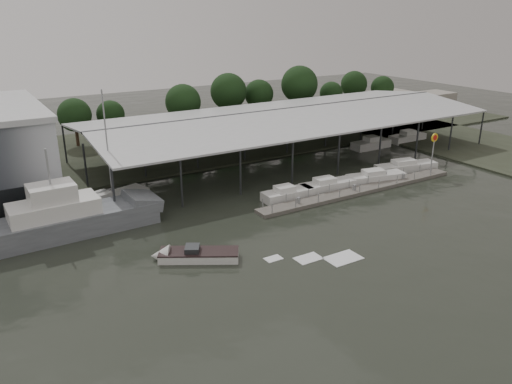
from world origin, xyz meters
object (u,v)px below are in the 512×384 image
grey_trawler (68,218)px  white_sailboat (108,201)px  speedboat_underway (192,255)px  shell_fuel_sign (434,146)px

grey_trawler → white_sailboat: 7.37m
grey_trawler → speedboat_underway: size_ratio=1.05×
shell_fuel_sign → grey_trawler: grey_trawler is taller
shell_fuel_sign → white_sailboat: white_sailboat is taller
speedboat_underway → grey_trawler: bearing=-24.1°
shell_fuel_sign → white_sailboat: size_ratio=0.44×
speedboat_underway → shell_fuel_sign: bearing=-141.3°
shell_fuel_sign → speedboat_underway: (-36.01, -5.20, -3.53)m
white_sailboat → shell_fuel_sign: bearing=-33.2°
white_sailboat → speedboat_underway: white_sailboat is taller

